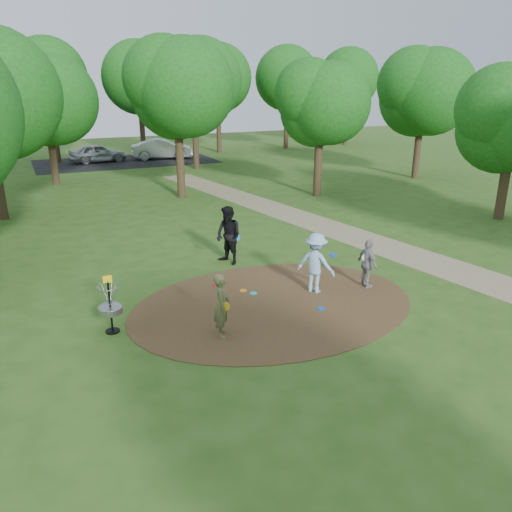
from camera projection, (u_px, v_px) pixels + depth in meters
name	position (u px, v px, depth m)	size (l,w,h in m)	color
ground	(274.00, 304.00, 14.34)	(100.00, 100.00, 0.00)	#2D5119
dirt_clearing	(274.00, 304.00, 14.34)	(8.40, 8.40, 0.02)	#47301C
footpath	(403.00, 253.00, 18.70)	(2.00, 40.00, 0.01)	#8C7A5B
parking_lot	(126.00, 161.00, 40.72)	(14.00, 8.00, 0.01)	black
player_observer_with_disc	(222.00, 305.00, 12.31)	(0.62, 0.72, 1.67)	brown
player_throwing_with_disc	(316.00, 263.00, 14.92)	(1.36, 1.37, 1.85)	#96BCE0
player_walking_with_disc	(229.00, 236.00, 17.30)	(1.07, 1.20, 2.04)	black
player_waiting_with_disc	(368.00, 264.00, 15.30)	(0.42, 0.92, 1.55)	gray
disc_ground_cyan	(253.00, 293.00, 15.03)	(0.22, 0.22, 0.02)	#1BB5DE
disc_ground_blue	(321.00, 309.00, 14.01)	(0.22, 0.22, 0.02)	blue
disc_ground_red	(216.00, 285.00, 15.62)	(0.22, 0.22, 0.02)	red
car_left	(97.00, 153.00, 39.97)	(1.76, 4.37, 1.49)	#A3A7AA
car_right	(162.00, 149.00, 41.72)	(1.73, 4.97, 1.64)	#A4A8AC
disc_ground_orange	(243.00, 291.00, 15.23)	(0.22, 0.22, 0.02)	orange
disc_golf_basket	(110.00, 300.00, 12.47)	(0.63, 0.63, 1.54)	black
tree_ring	(218.00, 105.00, 20.40)	(36.94, 45.69, 9.01)	#332316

